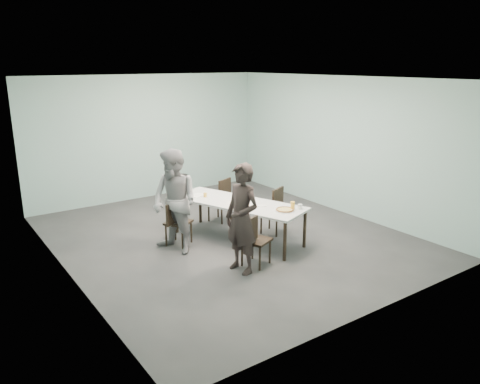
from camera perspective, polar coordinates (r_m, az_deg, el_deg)
ground at (r=9.14m, az=-1.53°, el=-5.46°), size 7.00×7.00×0.00m
room_shell at (r=8.62m, az=-1.63°, el=7.20°), size 6.02×7.02×3.01m
table at (r=8.77m, az=-0.25°, el=-1.57°), size 1.76×2.75×0.75m
chair_near_left at (r=7.69m, az=1.69°, el=-5.61°), size 0.65×0.55×0.87m
chair_far_left at (r=8.61m, az=-7.80°, el=-3.41°), size 0.64×0.58×0.87m
chair_near_right at (r=9.27m, az=4.30°, el=-1.90°), size 0.65×0.55×0.87m
chair_far_right at (r=9.96m, az=-2.22°, el=-0.63°), size 0.65×0.55×0.87m
diner_near at (r=7.39m, az=0.24°, el=-3.28°), size 0.53×0.71×1.78m
diner_far at (r=8.23m, az=-7.96°, el=-1.20°), size 0.94×1.07×1.85m
pizza at (r=8.27m, az=5.49°, el=-2.18°), size 0.34×0.34×0.04m
side_plate at (r=8.53m, az=2.67°, el=-1.66°), size 0.18×0.18×0.01m
beer_glass at (r=8.32m, az=6.44°, el=-1.68°), size 0.08×0.08×0.15m
water_tumbler at (r=8.39m, az=7.33°, el=-1.78°), size 0.08×0.08×0.09m
tealight at (r=8.67m, az=-0.30°, el=-1.25°), size 0.06×0.06×0.05m
amber_tumbler at (r=9.10m, az=-4.27°, el=-0.35°), size 0.07×0.07×0.08m
menu at (r=9.22m, az=-5.28°, el=-0.39°), size 0.36×0.31×0.01m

